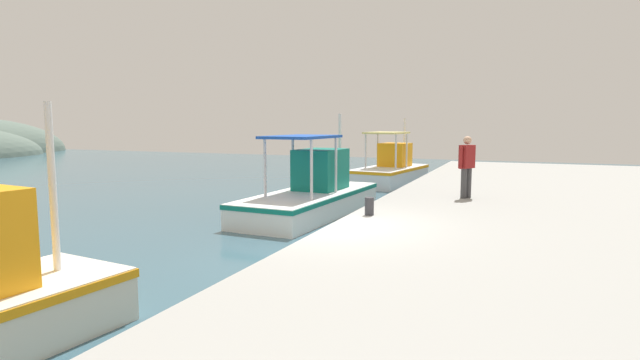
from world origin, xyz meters
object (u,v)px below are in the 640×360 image
at_px(fishing_boat_fourth, 390,170).
at_px(fishing_boat_third, 312,194).
at_px(mooring_bollard_third, 369,206).
at_px(fisherman_standing, 467,164).

bearing_deg(fishing_boat_fourth, fishing_boat_third, 177.64).
bearing_deg(mooring_bollard_third, fisherman_standing, -26.25).
height_order(fishing_boat_fourth, fisherman_standing, fishing_boat_fourth).
xyz_separation_m(fisherman_standing, mooring_bollard_third, (-3.45, 1.70, -0.73)).
xyz_separation_m(fishing_boat_fourth, mooring_bollard_third, (-12.06, -2.57, 0.36)).
relative_size(fisherman_standing, mooring_bollard_third, 4.24).
relative_size(fishing_boat_fourth, fisherman_standing, 3.07).
height_order(fishing_boat_third, fisherman_standing, fishing_boat_third).
relative_size(fishing_boat_third, fisherman_standing, 3.78).
relative_size(fishing_boat_fourth, mooring_bollard_third, 13.00).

